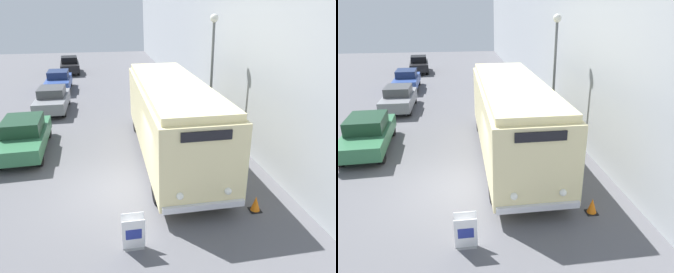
% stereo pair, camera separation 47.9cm
% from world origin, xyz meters
% --- Properties ---
extents(ground_plane, '(80.00, 80.00, 0.00)m').
position_xyz_m(ground_plane, '(0.00, 0.00, 0.00)').
color(ground_plane, '#56565B').
extents(building_wall_right, '(0.30, 60.00, 7.68)m').
position_xyz_m(building_wall_right, '(5.84, 10.00, 3.84)').
color(building_wall_right, '#9EA3A8').
rests_on(building_wall_right, ground_plane).
extents(vintage_bus, '(2.64, 9.85, 3.30)m').
position_xyz_m(vintage_bus, '(2.30, 2.47, 1.85)').
color(vintage_bus, black).
rests_on(vintage_bus, ground_plane).
extents(sign_board, '(0.61, 0.38, 1.01)m').
position_xyz_m(sign_board, '(0.16, -3.13, 0.49)').
color(sign_board, gray).
rests_on(sign_board, ground_plane).
extents(streetlamp, '(0.36, 0.36, 5.81)m').
position_xyz_m(streetlamp, '(4.49, 4.01, 3.82)').
color(streetlamp, '#595E60').
rests_on(streetlamp, ground_plane).
extents(parked_car_near, '(2.02, 4.62, 1.54)m').
position_xyz_m(parked_car_near, '(-4.00, 4.15, 0.78)').
color(parked_car_near, black).
rests_on(parked_car_near, ground_plane).
extents(parked_car_mid, '(1.79, 4.18, 1.48)m').
position_xyz_m(parked_car_mid, '(-3.62, 10.47, 0.75)').
color(parked_car_mid, black).
rests_on(parked_car_mid, ground_plane).
extents(parked_car_far, '(1.87, 4.40, 1.53)m').
position_xyz_m(parked_car_far, '(-3.87, 16.12, 0.78)').
color(parked_car_far, black).
rests_on(parked_car_far, ground_plane).
extents(parked_car_distant, '(2.13, 4.39, 1.60)m').
position_xyz_m(parked_car_distant, '(-3.66, 23.58, 0.80)').
color(parked_car_distant, black).
rests_on(parked_car_distant, ground_plane).
extents(traffic_cone, '(0.36, 0.36, 0.51)m').
position_xyz_m(traffic_cone, '(4.12, -2.10, 0.25)').
color(traffic_cone, black).
rests_on(traffic_cone, ground_plane).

